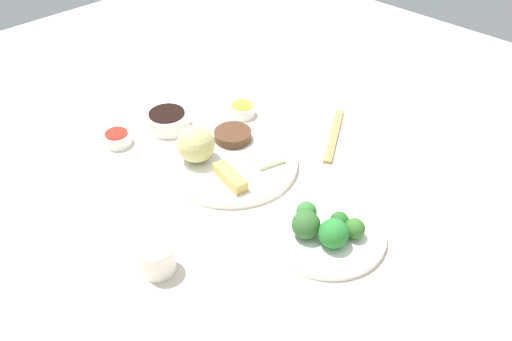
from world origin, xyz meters
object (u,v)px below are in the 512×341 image
object	(u,v)px
broccoli_plate	(326,232)
chopsticks_pair	(334,135)
main_plate	(232,162)
teacup	(157,258)
soy_sauce_bowl	(168,121)
sauce_ramekin_hot_mustard	(242,110)
sauce_ramekin_sweet_and_sour	(117,139)

from	to	relation	value
broccoli_plate	chopsticks_pair	bearing A→B (deg)	-144.86
main_plate	teacup	bearing A→B (deg)	23.09
soy_sauce_bowl	sauce_ramekin_hot_mustard	xyz separation A→B (m)	(-0.17, 0.09, -0.01)
main_plate	sauce_ramekin_hot_mustard	distance (m)	0.21
sauce_ramekin_sweet_and_sour	sauce_ramekin_hot_mustard	xyz separation A→B (m)	(-0.30, 0.12, 0.00)
soy_sauce_bowl	chopsticks_pair	xyz separation A→B (m)	(-0.26, 0.32, -0.02)
broccoli_plate	teacup	distance (m)	0.32
main_plate	soy_sauce_bowl	size ratio (longest dim) A/B	2.76
sauce_ramekin_sweet_and_sour	chopsticks_pair	xyz separation A→B (m)	(-0.38, 0.35, -0.01)
broccoli_plate	teacup	world-z (taller)	teacup
soy_sauce_bowl	broccoli_plate	bearing A→B (deg)	88.66
soy_sauce_bowl	sauce_ramekin_hot_mustard	distance (m)	0.19
broccoli_plate	sauce_ramekin_hot_mustard	xyz separation A→B (m)	(-0.18, -0.42, 0.01)
main_plate	broccoli_plate	bearing A→B (deg)	85.89
teacup	broccoli_plate	bearing A→B (deg)	150.28
teacup	chopsticks_pair	size ratio (longest dim) A/B	0.29
soy_sauce_bowl	teacup	size ratio (longest dim) A/B	1.69
sauce_ramekin_hot_mustard	teacup	world-z (taller)	teacup
soy_sauce_bowl	teacup	bearing A→B (deg)	50.36
broccoli_plate	chopsticks_pair	size ratio (longest dim) A/B	1.03
chopsticks_pair	broccoli_plate	bearing A→B (deg)	35.14
soy_sauce_bowl	sauce_ramekin_hot_mustard	bearing A→B (deg)	151.68
sauce_ramekin_sweet_and_sour	teacup	world-z (taller)	teacup
main_plate	broccoli_plate	size ratio (longest dim) A/B	1.29
broccoli_plate	teacup	size ratio (longest dim) A/B	3.63
sauce_ramekin_hot_mustard	teacup	distance (m)	0.53
sauce_ramekin_hot_mustard	soy_sauce_bowl	bearing A→B (deg)	-28.32
broccoli_plate	soy_sauce_bowl	distance (m)	0.51
soy_sauce_bowl	chopsticks_pair	distance (m)	0.41
broccoli_plate	sauce_ramekin_sweet_and_sour	distance (m)	0.55
broccoli_plate	sauce_ramekin_hot_mustard	world-z (taller)	sauce_ramekin_hot_mustard
soy_sauce_bowl	sauce_ramekin_hot_mustard	world-z (taller)	soy_sauce_bowl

